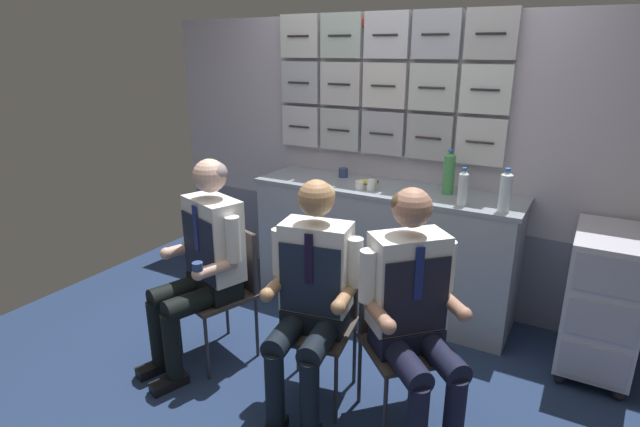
{
  "coord_description": "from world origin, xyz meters",
  "views": [
    {
      "loc": [
        1.33,
        -2.19,
        1.91
      ],
      "look_at": [
        -0.14,
        0.4,
        0.93
      ],
      "focal_mm": 28.08,
      "sensor_mm": 36.0,
      "label": 1
    }
  ],
  "objects_px": {
    "crew_member_left": "(203,255)",
    "folding_chair_near_trolley": "(398,324)",
    "service_trolley": "(603,298)",
    "folding_chair_left": "(228,278)",
    "espresso_cup_small": "(371,185)",
    "folding_chair_right": "(321,307)",
    "crew_member_right": "(311,289)",
    "water_bottle_blue_cap": "(449,173)",
    "crew_member_near_trolley": "(414,305)",
    "snack_banana": "(366,182)"
  },
  "relations": [
    {
      "from": "snack_banana",
      "to": "folding_chair_right",
      "type": "bearing_deg",
      "value": -78.04
    },
    {
      "from": "crew_member_right",
      "to": "water_bottle_blue_cap",
      "type": "relative_size",
      "value": 4.12
    },
    {
      "from": "folding_chair_left",
      "to": "folding_chair_right",
      "type": "relative_size",
      "value": 1.0
    },
    {
      "from": "folding_chair_left",
      "to": "snack_banana",
      "type": "xyz_separation_m",
      "value": [
        0.47,
        1.06,
        0.45
      ]
    },
    {
      "from": "crew_member_left",
      "to": "snack_banana",
      "type": "bearing_deg",
      "value": 66.77
    },
    {
      "from": "crew_member_right",
      "to": "crew_member_near_trolley",
      "type": "height_order",
      "value": "crew_member_near_trolley"
    },
    {
      "from": "folding_chair_left",
      "to": "crew_member_right",
      "type": "relative_size",
      "value": 0.66
    },
    {
      "from": "folding_chair_left",
      "to": "espresso_cup_small",
      "type": "relative_size",
      "value": 10.67
    },
    {
      "from": "water_bottle_blue_cap",
      "to": "espresso_cup_small",
      "type": "xyz_separation_m",
      "value": [
        -0.5,
        -0.18,
        -0.11
      ]
    },
    {
      "from": "crew_member_right",
      "to": "crew_member_near_trolley",
      "type": "bearing_deg",
      "value": 9.56
    },
    {
      "from": "folding_chair_right",
      "to": "snack_banana",
      "type": "height_order",
      "value": "snack_banana"
    },
    {
      "from": "folding_chair_left",
      "to": "espresso_cup_small",
      "type": "xyz_separation_m",
      "value": [
        0.57,
        0.93,
        0.47
      ]
    },
    {
      "from": "crew_member_near_trolley",
      "to": "water_bottle_blue_cap",
      "type": "distance_m",
      "value": 1.28
    },
    {
      "from": "service_trolley",
      "to": "folding_chair_right",
      "type": "height_order",
      "value": "service_trolley"
    },
    {
      "from": "folding_chair_left",
      "to": "crew_member_left",
      "type": "distance_m",
      "value": 0.26
    },
    {
      "from": "service_trolley",
      "to": "espresso_cup_small",
      "type": "xyz_separation_m",
      "value": [
        -1.53,
        -0.04,
        0.51
      ]
    },
    {
      "from": "service_trolley",
      "to": "snack_banana",
      "type": "xyz_separation_m",
      "value": [
        -1.62,
        0.1,
        0.49
      ]
    },
    {
      "from": "folding_chair_left",
      "to": "folding_chair_near_trolley",
      "type": "xyz_separation_m",
      "value": [
        1.15,
        0.01,
        0.0
      ]
    },
    {
      "from": "folding_chair_near_trolley",
      "to": "snack_banana",
      "type": "distance_m",
      "value": 1.33
    },
    {
      "from": "service_trolley",
      "to": "crew_member_right",
      "type": "distance_m",
      "value": 1.8
    },
    {
      "from": "folding_chair_near_trolley",
      "to": "crew_member_near_trolley",
      "type": "bearing_deg",
      "value": -44.57
    },
    {
      "from": "crew_member_left",
      "to": "folding_chair_near_trolley",
      "type": "height_order",
      "value": "crew_member_left"
    },
    {
      "from": "crew_member_left",
      "to": "folding_chair_near_trolley",
      "type": "relative_size",
      "value": 1.55
    },
    {
      "from": "folding_chair_right",
      "to": "crew_member_near_trolley",
      "type": "distance_m",
      "value": 0.6
    },
    {
      "from": "water_bottle_blue_cap",
      "to": "espresso_cup_small",
      "type": "distance_m",
      "value": 0.54
    },
    {
      "from": "service_trolley",
      "to": "folding_chair_near_trolley",
      "type": "distance_m",
      "value": 1.34
    },
    {
      "from": "folding_chair_left",
      "to": "crew_member_near_trolley",
      "type": "bearing_deg",
      "value": -4.51
    },
    {
      "from": "folding_chair_left",
      "to": "crew_member_near_trolley",
      "type": "height_order",
      "value": "crew_member_near_trolley"
    },
    {
      "from": "folding_chair_right",
      "to": "snack_banana",
      "type": "xyz_separation_m",
      "value": [
        -0.23,
        1.09,
        0.45
      ]
    },
    {
      "from": "folding_chair_right",
      "to": "crew_member_right",
      "type": "xyz_separation_m",
      "value": [
        0.03,
        -0.16,
        0.19
      ]
    },
    {
      "from": "folding_chair_left",
      "to": "espresso_cup_small",
      "type": "distance_m",
      "value": 1.19
    },
    {
      "from": "crew_member_left",
      "to": "snack_banana",
      "type": "xyz_separation_m",
      "value": [
        0.52,
        1.21,
        0.25
      ]
    },
    {
      "from": "espresso_cup_small",
      "to": "crew_member_left",
      "type": "bearing_deg",
      "value": -119.71
    },
    {
      "from": "folding_chair_left",
      "to": "water_bottle_blue_cap",
      "type": "xyz_separation_m",
      "value": [
        1.06,
        1.11,
        0.58
      ]
    },
    {
      "from": "folding_chair_left",
      "to": "snack_banana",
      "type": "distance_m",
      "value": 1.25
    },
    {
      "from": "crew_member_right",
      "to": "water_bottle_blue_cap",
      "type": "distance_m",
      "value": 1.4
    },
    {
      "from": "espresso_cup_small",
      "to": "water_bottle_blue_cap",
      "type": "bearing_deg",
      "value": 20.04
    },
    {
      "from": "crew_member_right",
      "to": "espresso_cup_small",
      "type": "distance_m",
      "value": 1.16
    },
    {
      "from": "crew_member_right",
      "to": "snack_banana",
      "type": "bearing_deg",
      "value": 101.73
    },
    {
      "from": "folding_chair_near_trolley",
      "to": "espresso_cup_small",
      "type": "height_order",
      "value": "espresso_cup_small"
    },
    {
      "from": "crew_member_right",
      "to": "snack_banana",
      "type": "distance_m",
      "value": 1.3
    },
    {
      "from": "folding_chair_right",
      "to": "crew_member_left",
      "type": "bearing_deg",
      "value": -171.2
    },
    {
      "from": "water_bottle_blue_cap",
      "to": "espresso_cup_small",
      "type": "relative_size",
      "value": 3.94
    },
    {
      "from": "folding_chair_left",
      "to": "espresso_cup_small",
      "type": "bearing_deg",
      "value": 58.67
    },
    {
      "from": "crew_member_right",
      "to": "crew_member_near_trolley",
      "type": "xyz_separation_m",
      "value": [
        0.53,
        0.09,
        0.01
      ]
    },
    {
      "from": "crew_member_near_trolley",
      "to": "espresso_cup_small",
      "type": "height_order",
      "value": "crew_member_near_trolley"
    },
    {
      "from": "crew_member_right",
      "to": "service_trolley",
      "type": "bearing_deg",
      "value": 40.23
    },
    {
      "from": "water_bottle_blue_cap",
      "to": "snack_banana",
      "type": "height_order",
      "value": "water_bottle_blue_cap"
    },
    {
      "from": "service_trolley",
      "to": "water_bottle_blue_cap",
      "type": "height_order",
      "value": "water_bottle_blue_cap"
    },
    {
      "from": "service_trolley",
      "to": "folding_chair_left",
      "type": "height_order",
      "value": "service_trolley"
    }
  ]
}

